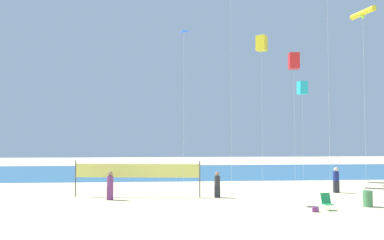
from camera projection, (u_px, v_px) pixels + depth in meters
The scene contains 14 objects.
ground_plane at pixel (182, 232), 16.16m from camera, with size 120.00×120.00×0.00m, color beige.
ocean_band at pixel (169, 172), 44.23m from camera, with size 120.00×20.00×0.01m, color #28608C.
beachgoer_navy_shirt at pixel (336, 179), 27.56m from camera, with size 0.41×0.41×1.80m.
beachgoer_charcoal_shirt at pixel (217, 184), 25.38m from camera, with size 0.38×0.38×1.68m.
beachgoer_plum_shirt at pixel (110, 185), 24.39m from camera, with size 0.41×0.41×1.80m.
folding_beach_chair at pixel (327, 201), 21.05m from camera, with size 0.52×0.65×0.89m.
trash_barrel at pixel (368, 199), 21.98m from camera, with size 0.54×0.54×0.91m, color #3F7F4C.
volleyball_net at pixel (137, 172), 25.61m from camera, with size 8.31×1.00×2.40m.
beach_handbag at pixel (315, 209), 20.43m from camera, with size 0.33×0.16×0.26m, color #7A3872.
kite_red_box at pixel (294, 61), 33.90m from camera, with size 0.97×0.97×11.33m.
kite_cyan_box at pixel (302, 88), 35.87m from camera, with size 0.84×0.84×9.14m.
kite_blue_diamond at pixel (184, 33), 24.93m from camera, with size 0.89×0.90×10.96m.
kite_yellow_tube at pixel (363, 14), 27.08m from camera, with size 0.83×2.25×12.86m.
kite_yellow_box at pixel (262, 43), 33.07m from camera, with size 1.12×1.12×12.63m.
Camera 1 is at (-0.88, -16.33, 3.96)m, focal length 36.17 mm.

